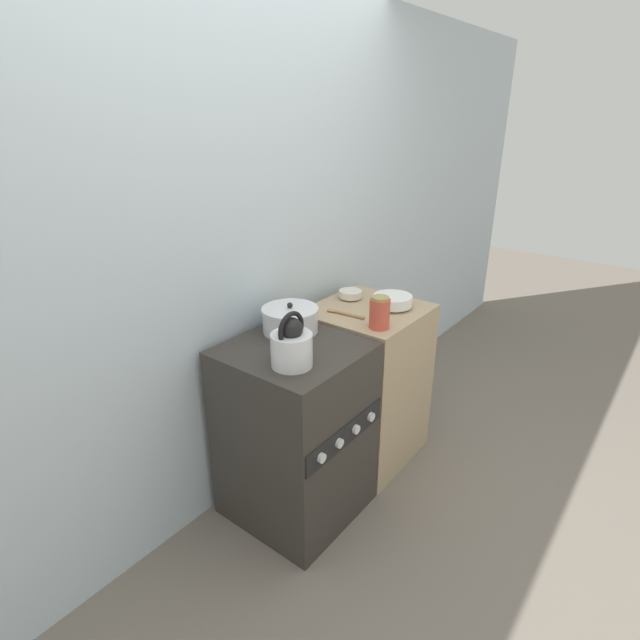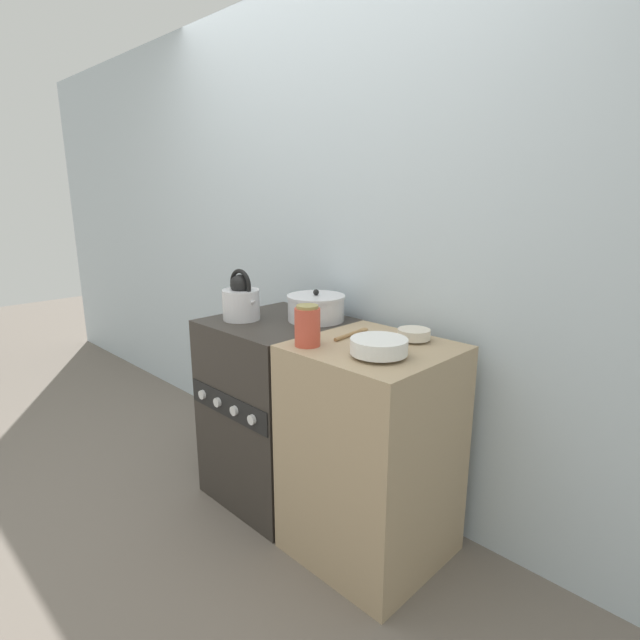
{
  "view_description": "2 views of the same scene",
  "coord_description": "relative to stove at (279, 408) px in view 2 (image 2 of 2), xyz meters",
  "views": [
    {
      "loc": [
        -1.54,
        -1.05,
        1.9
      ],
      "look_at": [
        0.19,
        0.29,
        0.99
      ],
      "focal_mm": 28.0,
      "sensor_mm": 36.0,
      "label": 1
    },
    {
      "loc": [
        1.78,
        -1.19,
        1.5
      ],
      "look_at": [
        0.26,
        0.34,
        0.95
      ],
      "focal_mm": 28.0,
      "sensor_mm": 36.0,
      "label": 2
    }
  ],
  "objects": [
    {
      "name": "ground_plane",
      "position": [
        0.0,
        -0.3,
        -0.46
      ],
      "size": [
        12.0,
        12.0,
        0.0
      ],
      "primitive_type": "plane",
      "color": "#70665B"
    },
    {
      "name": "wall_back",
      "position": [
        0.0,
        0.37,
        0.79
      ],
      "size": [
        7.0,
        0.06,
        2.5
      ],
      "color": "silver",
      "rests_on": "ground_plane"
    },
    {
      "name": "stove",
      "position": [
        0.0,
        0.0,
        0.0
      ],
      "size": [
        0.59,
        0.62,
        0.91
      ],
      "color": "#332D28",
      "rests_on": "ground_plane"
    },
    {
      "name": "counter",
      "position": [
        0.61,
        -0.02,
        0.0
      ],
      "size": [
        0.59,
        0.57,
        0.92
      ],
      "color": "tan",
      "rests_on": "ground_plane"
    },
    {
      "name": "kettle",
      "position": [
        -0.13,
        -0.11,
        0.55
      ],
      "size": [
        0.22,
        0.18,
        0.24
      ],
      "color": "silver",
      "rests_on": "stove"
    },
    {
      "name": "cooking_pot",
      "position": [
        0.13,
        0.13,
        0.52
      ],
      "size": [
        0.28,
        0.28,
        0.15
      ],
      "color": "silver",
      "rests_on": "stove"
    },
    {
      "name": "enamel_bowl",
      "position": [
        0.7,
        -0.11,
        0.5
      ],
      "size": [
        0.21,
        0.21,
        0.07
      ],
      "color": "white",
      "rests_on": "counter"
    },
    {
      "name": "small_ceramic_bowl",
      "position": [
        0.68,
        0.15,
        0.49
      ],
      "size": [
        0.13,
        0.13,
        0.05
      ],
      "color": "beige",
      "rests_on": "counter"
    },
    {
      "name": "storage_jar",
      "position": [
        0.42,
        -0.2,
        0.54
      ],
      "size": [
        0.1,
        0.1,
        0.16
      ],
      "color": "#CC4C38",
      "rests_on": "counter"
    },
    {
      "name": "wooden_spoon",
      "position": [
        0.45,
        0.04,
        0.47
      ],
      "size": [
        0.04,
        0.22,
        0.02
      ],
      "color": "#A37A4C",
      "rests_on": "counter"
    }
  ]
}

